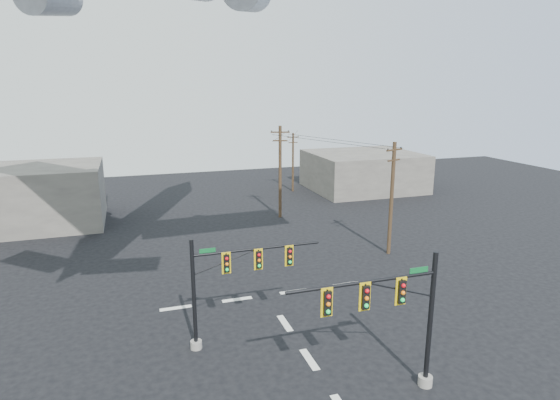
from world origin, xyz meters
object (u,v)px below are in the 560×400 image
object	(u,v)px
signal_mast_near	(397,318)
utility_pole_a	(392,197)
utility_pole_b	(280,170)
signal_mast_far	(228,283)
utility_pole_c	(293,161)

from	to	relation	value
signal_mast_near	utility_pole_a	world-z (taller)	utility_pole_a
signal_mast_near	utility_pole_b	size ratio (longest dim) A/B	0.75
signal_mast_far	utility_pole_a	xyz separation A→B (m)	(15.75, 9.79, 1.38)
signal_mast_near	utility_pole_b	xyz separation A→B (m)	(4.27, 29.84, 1.30)
signal_mast_near	utility_pole_c	world-z (taller)	utility_pole_c
utility_pole_a	signal_mast_far	bearing A→B (deg)	-169.43
utility_pole_a	utility_pole_c	xyz separation A→B (m)	(0.33, 25.13, -0.86)
utility_pole_c	signal_mast_far	bearing A→B (deg)	-114.66
signal_mast_far	utility_pole_a	size ratio (longest dim) A/B	0.77
signal_mast_far	utility_pole_b	distance (m)	25.59
signal_mast_near	signal_mast_far	world-z (taller)	signal_mast_near
signal_mast_far	utility_pole_a	bearing A→B (deg)	31.86
signal_mast_near	utility_pole_c	distance (m)	42.63
signal_mast_near	utility_pole_a	bearing A→B (deg)	59.83
signal_mast_near	utility_pole_c	xyz separation A→B (m)	(9.84, 41.48, 0.25)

